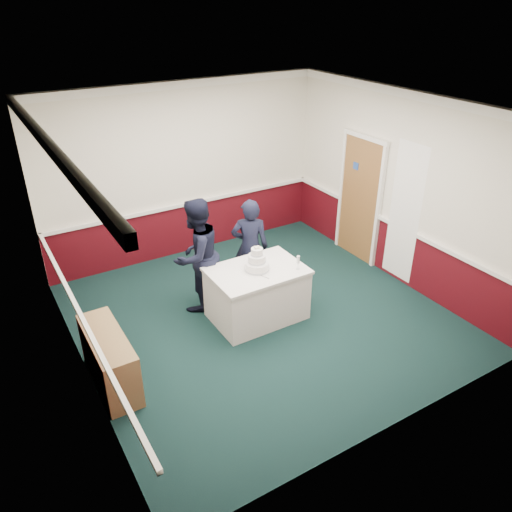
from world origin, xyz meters
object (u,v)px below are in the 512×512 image
sideboard (110,359)px  cake_table (257,293)px  champagne_flute (298,260)px  person_woman (250,247)px  wedding_cake (257,263)px  person_man (197,255)px  cake_knife (263,276)px

sideboard → cake_table: cake_table is taller
cake_table → champagne_flute: champagne_flute is taller
sideboard → cake_table: (2.22, 0.29, 0.05)m
champagne_flute → person_woman: size_ratio=0.13×
wedding_cake → person_man: person_man is taller
cake_knife → cake_table: bearing=60.6°
champagne_flute → sideboard: bearing=-179.9°
cake_table → champagne_flute: size_ratio=6.44×
person_man → person_woman: 0.87m
wedding_cake → person_woman: (0.27, 0.66, -0.12)m
sideboard → cake_knife: (2.19, 0.09, 0.44)m
cake_table → cake_knife: (-0.03, -0.20, 0.39)m
wedding_cake → champagne_flute: 0.57m
sideboard → wedding_cake: (2.22, 0.29, 0.55)m
sideboard → champagne_flute: size_ratio=5.85×
wedding_cake → person_man: 0.91m
sideboard → person_woman: 2.70m
wedding_cake → champagne_flute: bearing=-29.2°
person_woman → person_man: bearing=27.3°
cake_table → wedding_cake: size_ratio=3.63×
cake_table → person_man: 1.02m
champagne_flute → person_man: person_man is taller
cake_table → champagne_flute: bearing=-29.2°
wedding_cake → cake_knife: (-0.03, -0.20, -0.11)m
cake_knife → person_woman: bearing=49.7°
cake_knife → champagne_flute: bearing=-29.4°
champagne_flute → person_woman: (-0.23, 0.94, -0.15)m
cake_table → cake_knife: cake_knife is taller
person_man → cake_knife: bearing=98.7°
sideboard → person_woman: person_woman is taller
cake_table → person_man: person_man is taller
cake_table → person_man: (-0.60, 0.69, 0.46)m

